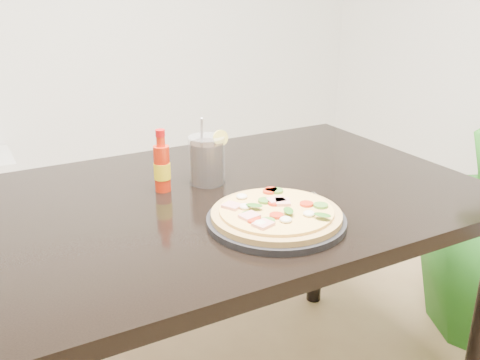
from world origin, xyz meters
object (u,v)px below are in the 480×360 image
pizza (276,213)px  cola_cup (207,161)px  hot_sauce_bottle (162,167)px  plate (276,220)px  dining_table (219,223)px  fork (324,206)px

pizza → cola_cup: 0.32m
hot_sauce_bottle → cola_cup: cola_cup is taller
plate → pizza: pizza is taller
plate → pizza: size_ratio=1.07×
dining_table → pizza: (0.04, -0.23, 0.11)m
dining_table → fork: fork is taller
plate → cola_cup: 0.33m
dining_table → plate: 0.25m
pizza → hot_sauce_bottle: size_ratio=1.79×
dining_table → cola_cup: bearing=81.6°
hot_sauce_bottle → plate: bearing=-64.5°
dining_table → pizza: bearing=-81.0°
cola_cup → fork: bearing=-58.4°
dining_table → cola_cup: cola_cup is taller
plate → fork: plate is taller
fork → pizza: bearing=-158.6°
plate → hot_sauce_bottle: bearing=115.5°
pizza → fork: bearing=8.6°
dining_table → plate: plate is taller
pizza → fork: 0.16m
plate → pizza: (-0.00, 0.00, 0.02)m
hot_sauce_bottle → cola_cup: (0.13, -0.00, -0.00)m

